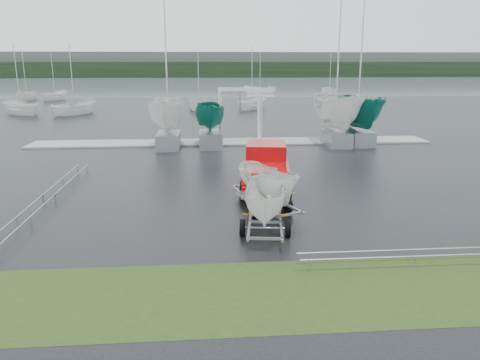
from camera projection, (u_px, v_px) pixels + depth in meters
ground_plane at (249, 186)px, 23.11m from camera, size 120.00×120.00×0.00m
lake at (210, 86)px, 119.73m from camera, size 300.00×300.00×0.00m
grass_verge at (291, 292)px, 12.48m from camera, size 40.00×40.00×0.00m
dock at (232, 142)px, 35.65m from camera, size 30.00×3.00×0.12m
treeline at (206, 70)px, 186.63m from camera, size 300.00×8.00×6.00m
far_hill at (206, 64)px, 193.87m from camera, size 300.00×6.00×10.00m
pickup_truck at (266, 165)px, 22.84m from camera, size 2.93×6.39×2.05m
trailer_hitched at (266, 170)px, 16.14m from camera, size 1.85×3.73×4.28m
trailer_parked at (269, 155)px, 18.35m from camera, size 2.43×3.78×4.42m
boat_hoist at (240, 107)px, 35.06m from camera, size 3.30×2.18×4.12m
keelboat_0 at (167, 92)px, 32.39m from camera, size 2.50×3.20×10.68m
keelboat_1 at (210, 101)px, 32.99m from camera, size 2.10×3.20×6.67m
keelboat_2 at (339, 84)px, 33.24m from camera, size 2.81×3.20×10.99m
keelboat_3 at (361, 89)px, 33.76m from camera, size 2.56×3.20×10.73m
mast_rack_0 at (68, 178)px, 23.27m from camera, size 0.56×6.50×0.06m
mast_rack_1 at (24, 217)px, 17.47m from camera, size 0.56×6.50×0.06m
mast_rack_2 at (412, 253)px, 14.16m from camera, size 7.00×0.56×0.06m
moored_boat_0 at (75, 114)px, 54.91m from camera, size 3.43×3.45×11.26m
moored_boat_1 at (199, 110)px, 60.06m from camera, size 2.81×2.86×11.29m
moored_boat_2 at (252, 109)px, 61.16m from camera, size 3.33×3.34×11.16m
moored_boat_3 at (329, 96)px, 84.44m from camera, size 2.81×2.87×11.34m
moored_boat_4 at (55, 100)px, 75.32m from camera, size 2.86×2.91×11.12m
moored_boat_5 at (260, 93)px, 91.64m from camera, size 2.64×2.58×11.12m
moored_boat_6 at (21, 114)px, 55.03m from camera, size 3.63×3.63×11.37m
moored_boat_7 at (27, 100)px, 75.41m from camera, size 2.40×2.45×10.99m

